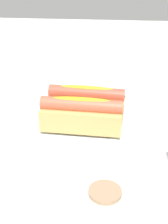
% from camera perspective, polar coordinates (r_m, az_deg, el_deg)
% --- Properties ---
extents(ground_plane, '(2.40, 2.40, 0.00)m').
position_cam_1_polar(ground_plane, '(0.62, -0.77, -3.90)').
color(ground_plane, beige).
extents(serving_bowl, '(0.27, 0.27, 0.03)m').
position_cam_1_polar(serving_bowl, '(0.61, -0.00, -2.85)').
color(serving_bowl, silver).
rests_on(serving_bowl, ground_plane).
extents(hotdog_front, '(0.15, 0.06, 0.06)m').
position_cam_1_polar(hotdog_front, '(0.62, 0.45, 1.81)').
color(hotdog_front, tan).
rests_on(hotdog_front, serving_bowl).
extents(hotdog_back, '(0.15, 0.06, 0.06)m').
position_cam_1_polar(hotdog_back, '(0.57, -0.49, -0.55)').
color(hotdog_back, tan).
rests_on(hotdog_back, serving_bowl).
extents(chopstick_near, '(0.21, 0.07, 0.01)m').
position_cam_1_polar(chopstick_near, '(0.76, -0.28, 2.34)').
color(chopstick_near, black).
rests_on(chopstick_near, ground_plane).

